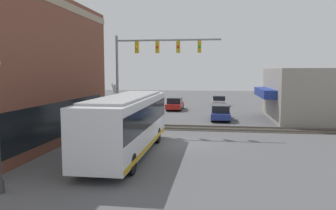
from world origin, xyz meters
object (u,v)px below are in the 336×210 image
Objects in this scene: city_bus at (127,122)px; pedestrian_at_crossing at (125,118)px; parked_car_silver at (219,101)px; crossing_signal at (115,101)px; parked_car_red at (175,104)px; parked_car_blue at (220,113)px.

pedestrian_at_crossing is at bearing 16.77° from city_bus.
city_bus is 8.36m from pedestrian_at_crossing.
city_bus is 28.60m from parked_car_silver.
crossing_signal is 0.82× the size of parked_car_silver.
pedestrian_at_crossing is at bearing 158.81° from parked_car_silver.
parked_car_red is 14.28m from pedestrian_at_crossing.
city_bus is 22.06m from parked_car_red.
pedestrian_at_crossing is (-20.11, 7.80, 0.25)m from parked_car_silver.
city_bus is 2.27× the size of parked_car_red.
parked_car_blue is at bearing -145.37° from parked_car_red.
parked_car_red is 8.09m from parked_car_silver.
crossing_signal reaches higher than pedestrian_at_crossing.
parked_car_silver is (13.84, 0.00, -0.04)m from parked_car_blue.
crossing_signal is at bearing 168.02° from parked_car_red.
crossing_signal is 2.17× the size of pedestrian_at_crossing.
parked_car_red is (22.03, -0.00, -1.13)m from city_bus.
parked_car_silver is at bearing -21.19° from pedestrian_at_crossing.
city_bus is 15.25m from parked_car_blue.
city_bus is at bearing 159.20° from parked_car_blue.
parked_car_blue is at bearing -51.22° from pedestrian_at_crossing.
parked_car_red reaches higher than parked_car_blue.
crossing_signal is 22.28m from parked_car_silver.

